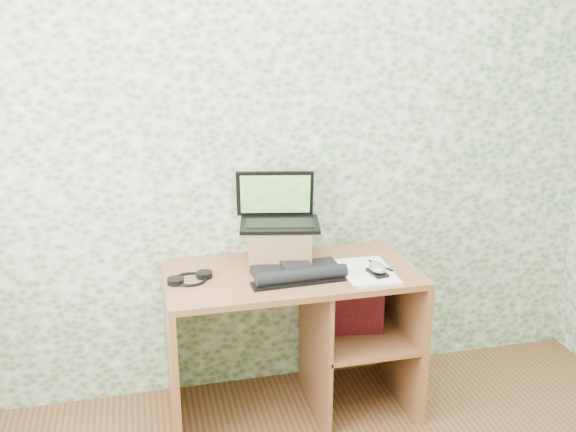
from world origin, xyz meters
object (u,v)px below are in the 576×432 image
object	(u,v)px
desk	(305,318)
riser	(280,244)
laptop	(278,212)
notepad	(367,272)
keyboard	(298,272)

from	to	relation	value
desk	riser	world-z (taller)	riser
laptop	notepad	world-z (taller)	laptop
riser	laptop	bearing A→B (deg)	90.00
notepad	desk	bearing A→B (deg)	154.71
desk	laptop	distance (m)	0.54
laptop	riser	bearing A→B (deg)	-78.12
riser	notepad	distance (m)	0.45
keyboard	notepad	xyz separation A→B (m)	(0.33, -0.03, -0.01)
riser	keyboard	xyz separation A→B (m)	(0.04, -0.22, -0.07)
laptop	keyboard	distance (m)	0.34
desk	riser	size ratio (longest dim) A/B	3.97
riser	notepad	xyz separation A→B (m)	(0.37, -0.25, -0.08)
riser	keyboard	bearing A→B (deg)	-80.07
desk	laptop	xyz separation A→B (m)	(-0.10, 0.16, 0.51)
laptop	notepad	distance (m)	0.52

